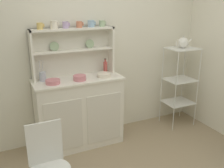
{
  "coord_description": "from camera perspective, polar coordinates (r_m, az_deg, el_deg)",
  "views": [
    {
      "loc": [
        -1.19,
        -1.51,
        1.83
      ],
      "look_at": [
        0.03,
        1.12,
        0.87
      ],
      "focal_mm": 40.5,
      "sensor_mm": 36.0,
      "label": 1
    }
  ],
  "objects": [
    {
      "name": "jam_bottle",
      "position": [
        3.33,
        -1.51,
        3.86
      ],
      "size": [
        0.05,
        0.05,
        0.2
      ],
      "color": "#B74C47",
      "rests_on": "hutch_cabinet"
    },
    {
      "name": "utensil_jar",
      "position": [
        3.11,
        -15.39,
        1.68
      ],
      "size": [
        0.08,
        0.08,
        0.25
      ],
      "color": "#B2B7C6",
      "rests_on": "hutch_cabinet"
    },
    {
      "name": "bowl_mixing_large",
      "position": [
        2.99,
        -13.2,
        0.51
      ],
      "size": [
        0.17,
        0.17,
        0.05
      ],
      "primitive_type": "cylinder",
      "color": "#D17A84",
      "rests_on": "hutch_cabinet"
    },
    {
      "name": "wire_chair",
      "position": [
        2.33,
        -14.3,
        -16.47
      ],
      "size": [
        0.36,
        0.36,
        0.85
      ],
      "rotation": [
        0.0,
        0.0,
        -0.38
      ],
      "color": "white",
      "rests_on": "ground"
    },
    {
      "name": "hutch_cabinet",
      "position": [
        3.3,
        -7.39,
        -6.14
      ],
      "size": [
        1.11,
        0.45,
        0.91
      ],
      "color": "white",
      "rests_on": "ground"
    },
    {
      "name": "porcelain_teapot",
      "position": [
        3.75,
        15.75,
        8.97
      ],
      "size": [
        0.24,
        0.15,
        0.17
      ],
      "color": "white",
      "rests_on": "bakers_rack"
    },
    {
      "name": "cup_lilac_2",
      "position": [
        3.11,
        -10.42,
        13.0
      ],
      "size": [
        0.09,
        0.07,
        0.08
      ],
      "color": "#B79ECC",
      "rests_on": "hutch_shelf_unit"
    },
    {
      "name": "cup_gold_0",
      "position": [
        3.05,
        -15.95,
        12.47
      ],
      "size": [
        0.08,
        0.07,
        0.08
      ],
      "color": "#DBB760",
      "rests_on": "hutch_shelf_unit"
    },
    {
      "name": "bowl_floral_medium",
      "position": [
        3.07,
        -7.32,
        1.4
      ],
      "size": [
        0.15,
        0.15,
        0.06
      ],
      "primitive_type": "cylinder",
      "color": "#D17A84",
      "rests_on": "hutch_cabinet"
    },
    {
      "name": "wall_back",
      "position": [
        3.4,
        -4.16,
        8.55
      ],
      "size": [
        3.84,
        0.05,
        2.5
      ],
      "primitive_type": "cube",
      "color": "silver",
      "rests_on": "ground"
    },
    {
      "name": "bowl_cream_small",
      "position": [
        3.18,
        -1.78,
        2.04
      ],
      "size": [
        0.17,
        0.17,
        0.05
      ],
      "primitive_type": "cylinder",
      "color": "silver",
      "rests_on": "hutch_cabinet"
    },
    {
      "name": "cup_sage_5",
      "position": [
        3.26,
        -2.25,
        13.5
      ],
      "size": [
        0.08,
        0.07,
        0.08
      ],
      "color": "#9EB78E",
      "rests_on": "hutch_shelf_unit"
    },
    {
      "name": "cup_sky_4",
      "position": [
        3.21,
        -4.72,
        13.41
      ],
      "size": [
        0.1,
        0.08,
        0.08
      ],
      "color": "#8EB2D1",
      "rests_on": "hutch_shelf_unit"
    },
    {
      "name": "cup_cream_1",
      "position": [
        3.08,
        -12.93,
        12.9
      ],
      "size": [
        0.1,
        0.08,
        0.09
      ],
      "color": "silver",
      "rests_on": "hutch_shelf_unit"
    },
    {
      "name": "bakers_rack",
      "position": [
        3.87,
        15.12,
        1.53
      ],
      "size": [
        0.42,
        0.36,
        1.18
      ],
      "color": "silver",
      "rests_on": "ground"
    },
    {
      "name": "cup_terracotta_3",
      "position": [
        3.16,
        -7.38,
        13.19
      ],
      "size": [
        0.09,
        0.07,
        0.08
      ],
      "color": "#C67556",
      "rests_on": "hutch_shelf_unit"
    },
    {
      "name": "hutch_shelf_unit",
      "position": [
        3.21,
        -8.87,
        8.1
      ],
      "size": [
        1.03,
        0.18,
        0.6
      ],
      "color": "silver",
      "rests_on": "hutch_cabinet"
    }
  ]
}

